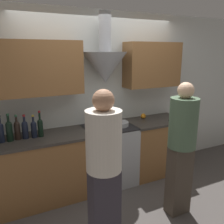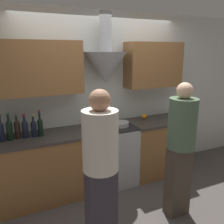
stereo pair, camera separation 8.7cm
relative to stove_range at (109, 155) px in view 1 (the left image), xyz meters
The scene contains 17 objects.
ground_plane 0.56m from the stove_range, 90.00° to the right, with size 12.00×12.00×0.00m, color #4C4744.
wall_back 1.05m from the stove_range, 105.15° to the left, with size 8.40×0.63×2.60m.
counter_left 1.05m from the stove_range, behind, with size 1.38×0.62×0.92m.
counter_right 0.84m from the stove_range, ahead, with size 0.96×0.62×0.92m.
stove_range is the anchor object (origin of this frame).
wine_bottle_2 1.58m from the stove_range, behind, with size 0.07×0.07×0.35m.
wine_bottle_3 1.49m from the stove_range, behind, with size 0.08×0.08×0.35m.
wine_bottle_4 1.40m from the stove_range, behind, with size 0.07×0.07×0.32m.
wine_bottle_5 1.32m from the stove_range, behind, with size 0.08×0.08×0.32m.
wine_bottle_6 1.22m from the stove_range, behind, with size 0.07×0.07×0.30m.
wine_bottle_7 1.15m from the stove_range, behind, with size 0.07×0.07×0.35m.
stock_pot 0.55m from the stove_range, 163.08° to the left, with size 0.20×0.20×0.14m.
mixing_bowl 0.52m from the stove_range, 10.84° to the right, with size 0.26×0.26×0.06m.
orange_fruit 0.87m from the stove_range, 11.92° to the left, with size 0.09×0.09×0.09m.
chefs_knife 1.22m from the stove_range, ahead, with size 0.23×0.04×0.01m.
person_foreground_left 1.41m from the stove_range, 117.28° to the right, with size 0.34×0.34×1.69m.
person_foreground_right 1.22m from the stove_range, 64.79° to the right, with size 0.33×0.33×1.68m.
Camera 1 is at (-1.43, -2.74, 2.01)m, focal length 38.00 mm.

